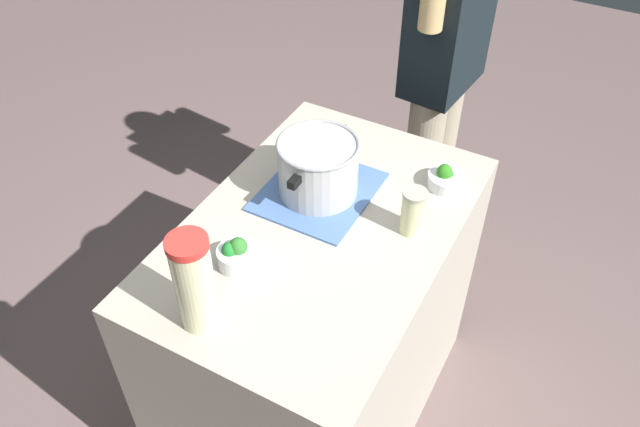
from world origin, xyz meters
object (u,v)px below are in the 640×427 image
at_px(cooking_pot, 318,167).
at_px(lemonade_pitcher, 194,282).
at_px(mason_jar, 413,212).
at_px(broccoli_bowl_front, 446,178).
at_px(broccoli_bowl_center, 237,254).
at_px(person_cook, 442,72).

height_order(cooking_pot, lemonade_pitcher, lemonade_pitcher).
bearing_deg(mason_jar, cooking_pot, 86.89).
relative_size(lemonade_pitcher, broccoli_bowl_front, 2.37).
bearing_deg(cooking_pot, mason_jar, -93.11).
height_order(mason_jar, broccoli_bowl_center, mason_jar).
distance_m(cooking_pot, mason_jar, 0.30).
xyz_separation_m(lemonade_pitcher, person_cook, (1.34, -0.11, -0.12)).
xyz_separation_m(cooking_pot, lemonade_pitcher, (-0.55, 0.02, 0.04)).
relative_size(broccoli_bowl_front, person_cook, 0.07).
xyz_separation_m(lemonade_pitcher, mason_jar, (0.53, -0.33, -0.07)).
height_order(cooking_pot, broccoli_bowl_front, cooking_pot).
distance_m(mason_jar, person_cook, 0.84).
bearing_deg(lemonade_pitcher, mason_jar, -31.46).
bearing_deg(mason_jar, broccoli_bowl_front, -4.14).
xyz_separation_m(mason_jar, broccoli_bowl_front, (0.23, -0.02, -0.04)).
bearing_deg(broccoli_bowl_front, mason_jar, 175.86).
relative_size(cooking_pot, person_cook, 0.18).
relative_size(cooking_pot, mason_jar, 2.21).
xyz_separation_m(cooking_pot, mason_jar, (-0.02, -0.30, -0.03)).
distance_m(cooking_pot, lemonade_pitcher, 0.55).
relative_size(mason_jar, person_cook, 0.08).
bearing_deg(broccoli_bowl_front, broccoli_bowl_center, 146.88).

